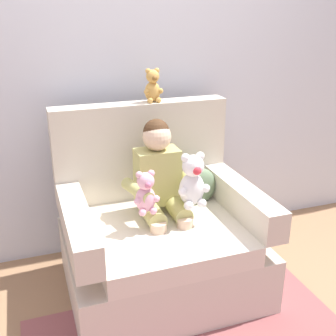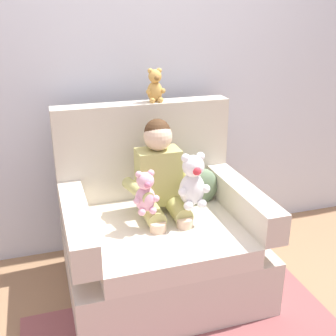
% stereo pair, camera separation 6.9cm
% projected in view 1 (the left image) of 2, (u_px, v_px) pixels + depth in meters
% --- Properties ---
extents(ground_plane, '(8.00, 8.00, 0.00)m').
position_uv_depth(ground_plane, '(162.00, 287.00, 2.66)').
color(ground_plane, '#936D4C').
extents(back_wall, '(6.00, 0.10, 2.60)m').
position_uv_depth(back_wall, '(128.00, 65.00, 2.78)').
color(back_wall, silver).
rests_on(back_wall, ground).
extents(armchair, '(1.13, 0.95, 1.10)m').
position_uv_depth(armchair, '(159.00, 236.00, 2.59)').
color(armchair, beige).
rests_on(armchair, ground).
extents(seated_child, '(0.45, 0.39, 0.82)m').
position_uv_depth(seated_child, '(161.00, 182.00, 2.49)').
color(seated_child, tan).
rests_on(seated_child, armchair).
extents(plush_white, '(0.19, 0.16, 0.32)m').
position_uv_depth(plush_white, '(193.00, 181.00, 2.38)').
color(plush_white, white).
rests_on(plush_white, armchair).
extents(plush_pink, '(0.15, 0.12, 0.25)m').
position_uv_depth(plush_pink, '(146.00, 193.00, 2.31)').
color(plush_pink, '#EAA8BC').
rests_on(plush_pink, armchair).
extents(plush_honey_on_backrest, '(0.13, 0.10, 0.21)m').
position_uv_depth(plush_honey_on_backrest, '(153.00, 86.00, 2.60)').
color(plush_honey_on_backrest, gold).
rests_on(plush_honey_on_backrest, armchair).
extents(throw_pillow, '(0.26, 0.13, 0.26)m').
position_uv_depth(throw_pillow, '(197.00, 187.00, 2.71)').
color(throw_pillow, slate).
rests_on(throw_pillow, armchair).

